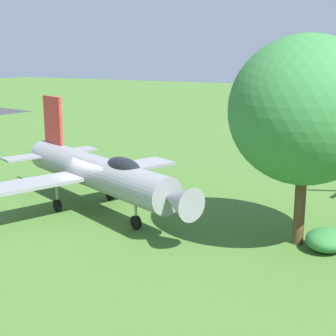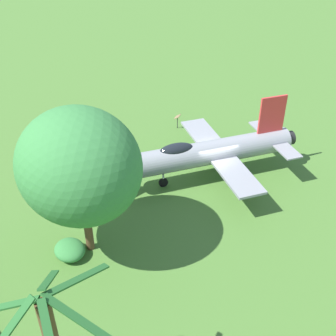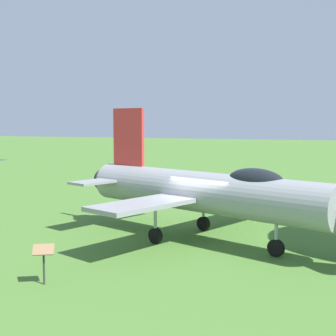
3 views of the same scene
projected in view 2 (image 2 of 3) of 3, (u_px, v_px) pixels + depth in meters
name	position (u px, v px, depth m)	size (l,w,h in m)	color
ground_plane	(210.00, 177.00, 28.30)	(200.00, 200.00, 0.00)	#47722D
display_jet	(206.00, 153.00, 27.10)	(12.22, 9.39, 5.20)	gray
shade_tree	(79.00, 166.00, 19.90)	(5.76, 6.31, 8.12)	brown
shrub_near_fence	(70.00, 250.00, 22.15)	(1.54, 1.76, 0.83)	#387F3D
info_plaque	(177.00, 118.00, 33.38)	(0.72, 0.63, 1.14)	#333333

